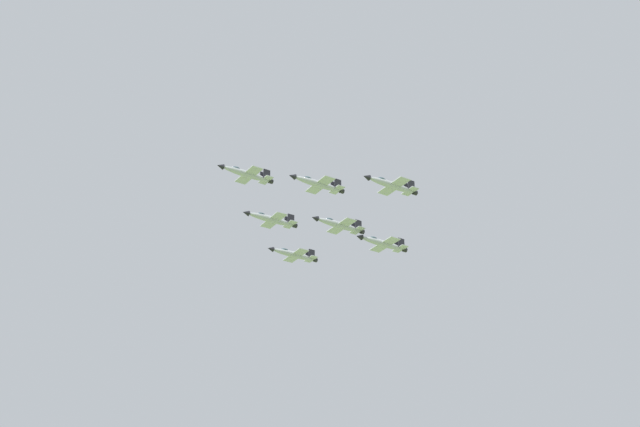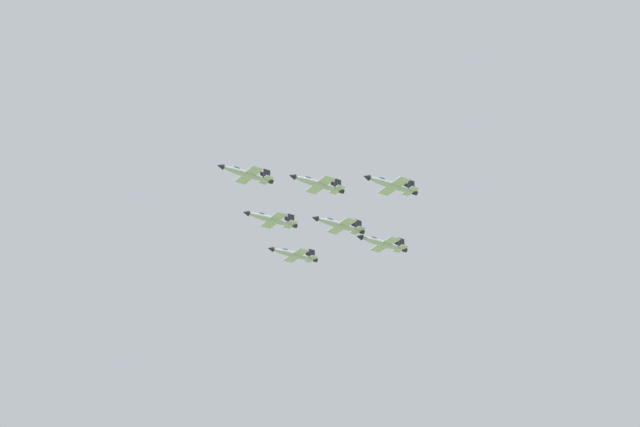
{
  "view_description": "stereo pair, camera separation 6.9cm",
  "coord_description": "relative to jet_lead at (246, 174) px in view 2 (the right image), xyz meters",
  "views": [
    {
      "loc": [
        -78.34,
        221.92,
        31.13
      ],
      "look_at": [
        -31.39,
        11.31,
        142.28
      ],
      "focal_mm": 54.39,
      "sensor_mm": 36.0,
      "label": 1
    },
    {
      "loc": [
        -78.41,
        221.91,
        31.13
      ],
      "look_at": [
        -31.39,
        11.31,
        142.28
      ],
      "focal_mm": 54.39,
      "sensor_mm": 36.0,
      "label": 2
    }
  ],
  "objects": [
    {
      "name": "jet_lead",
      "position": [
        0.0,
        0.0,
        0.0
      ],
      "size": [
        12.25,
        12.29,
        3.22
      ],
      "rotation": [
        0.0,
        0.0,
        0.79
      ],
      "color": "#9EA3A8"
    },
    {
      "name": "jet_left_wingman",
      "position": [
        -17.53,
        -1.23,
        -4.2
      ],
      "size": [
        12.3,
        12.16,
        3.21
      ],
      "rotation": [
        0.0,
        0.0,
        0.78
      ],
      "color": "#9EA3A8"
    },
    {
      "name": "jet_right_wingman",
      "position": [
        -1.61,
        -17.5,
        -3.89
      ],
      "size": [
        12.78,
        12.29,
        3.29
      ],
      "rotation": [
        0.0,
        0.0,
        0.76
      ],
      "color": "#9EA3A8"
    },
    {
      "name": "jet_left_outer",
      "position": [
        -35.05,
        -2.45,
        -5.97
      ],
      "size": [
        12.41,
        12.49,
        3.27
      ],
      "rotation": [
        0.0,
        0.0,
        0.79
      ],
      "color": "#9EA3A8"
    },
    {
      "name": "jet_right_outer",
      "position": [
        -3.22,
        -34.99,
        -6.1
      ],
      "size": [
        12.46,
        12.12,
        3.23
      ],
      "rotation": [
        0.0,
        0.0,
        0.76
      ],
      "color": "#9EA3A8"
    },
    {
      "name": "jet_slot_rear",
      "position": [
        -19.14,
        -18.72,
        -6.83
      ],
      "size": [
        12.57,
        12.61,
        3.31
      ],
      "rotation": [
        0.0,
        0.0,
        0.79
      ],
      "color": "#9EA3A8"
    },
    {
      "name": "jet_trailing",
      "position": [
        -28.71,
        -28.08,
        -8.64
      ],
      "size": [
        12.71,
        12.83,
        3.35
      ],
      "rotation": [
        0.0,
        0.0,
        0.79
      ],
      "color": "#9EA3A8"
    }
  ]
}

